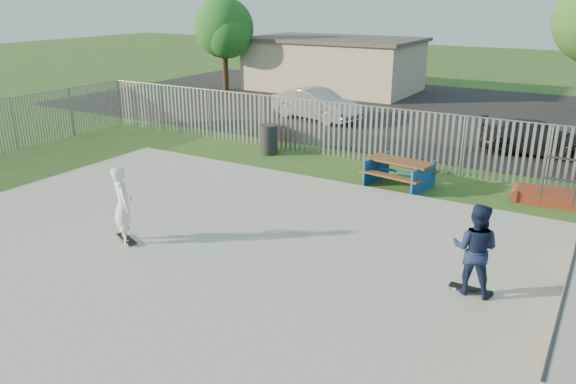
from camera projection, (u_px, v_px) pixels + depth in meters
The scene contains 16 objects.
ground at pixel (201, 253), 12.97m from camera, with size 120.00×120.00×0.00m, color #33581E.
concrete_slab at pixel (200, 250), 12.95m from camera, with size 15.00×12.00×0.15m, color #9E9E99.
fence at pixel (329, 168), 15.88m from camera, with size 26.04×16.02×2.00m.
picnic_table at pixel (399, 173), 17.41m from camera, with size 2.20×1.91×0.83m.
funbox at pixel (552, 197), 16.05m from camera, with size 1.89×1.06×0.36m.
trash_bin_red at pixel (270, 138), 21.41m from camera, with size 0.61×0.61×1.01m, color #A42C19.
trash_bin_grey at pixel (269, 139), 20.93m from camera, with size 0.67×0.67×1.11m, color #252527.
parking_lot at pixel (439, 113), 28.39m from camera, with size 40.00×18.00×0.02m, color black.
car_silver at pixel (316, 104), 26.59m from camera, with size 1.56×4.47×1.47m, color #B6B6BC.
car_dark at pixel (537, 138), 20.85m from camera, with size 1.72×4.22×1.23m, color black.
building at pixel (333, 64), 34.96m from camera, with size 10.40×6.40×3.20m.
tree_left at pixel (224, 28), 34.15m from camera, with size 3.62×3.62×5.59m.
skateboard_a at pixel (470, 290), 10.96m from camera, with size 0.80×0.21×0.08m.
skateboard_b at pixel (127, 239), 13.22m from camera, with size 0.82×0.49×0.08m.
skater_navy at pixel (475, 249), 10.67m from camera, with size 0.89×0.69×1.83m, color #141E41.
skater_white at pixel (123, 205), 12.93m from camera, with size 0.67×0.44×1.83m, color white.
Camera 1 is at (7.75, -9.09, 5.62)m, focal length 35.00 mm.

